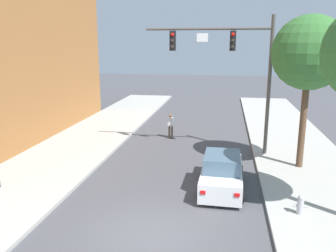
# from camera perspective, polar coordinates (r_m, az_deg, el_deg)

# --- Properties ---
(ground_plane) EXTENTS (120.00, 120.00, 0.00)m
(ground_plane) POSITION_cam_1_polar(r_m,az_deg,el_deg) (12.16, -2.92, -17.22)
(ground_plane) COLOR #4C4C51
(traffic_signal_mast) EXTENTS (6.85, 0.38, 7.50)m
(traffic_signal_mast) POSITION_cam_1_polar(r_m,az_deg,el_deg) (19.33, 10.73, 10.72)
(traffic_signal_mast) COLOR #514C47
(traffic_signal_mast) RESTS_ON sidewalk_right
(car_lead_white) EXTENTS (1.90, 4.27, 1.60)m
(car_lead_white) POSITION_cam_1_polar(r_m,az_deg,el_deg) (15.33, 8.84, -7.64)
(car_lead_white) COLOR silver
(car_lead_white) RESTS_ON ground
(pedestrian_crossing_road) EXTENTS (0.36, 0.22, 1.64)m
(pedestrian_crossing_road) POSITION_cam_1_polar(r_m,az_deg,el_deg) (23.04, 0.44, 0.18)
(pedestrian_crossing_road) COLOR brown
(pedestrian_crossing_road) RESTS_ON ground
(fire_hydrant) EXTENTS (0.48, 0.24, 0.72)m
(fire_hydrant) POSITION_cam_1_polar(r_m,az_deg,el_deg) (13.73, 20.93, -11.98)
(fire_hydrant) COLOR #B2B2B7
(fire_hydrant) RESTS_ON sidewalk_right
(street_tree_second) EXTENTS (3.51, 3.51, 7.38)m
(street_tree_second) POSITION_cam_1_polar(r_m,az_deg,el_deg) (17.82, 22.22, 10.99)
(street_tree_second) COLOR brown
(street_tree_second) RESTS_ON sidewalk_right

